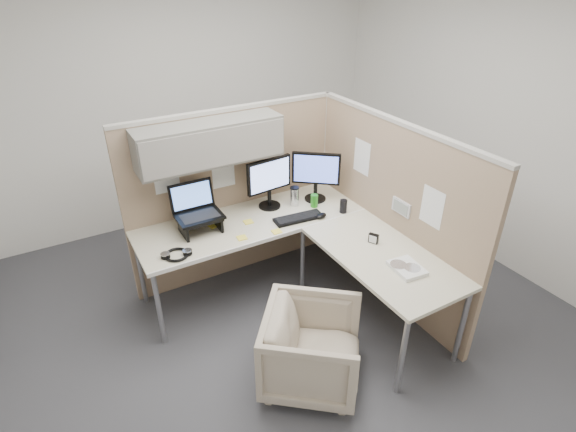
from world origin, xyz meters
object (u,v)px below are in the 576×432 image
office_chair (312,345)px  keyboard (298,218)px  desk (298,239)px  monitor_left (269,179)px

office_chair → keyboard: 1.17m
desk → keyboard: bearing=58.3°
desk → keyboard: size_ratio=4.61×
monitor_left → office_chair: bearing=-111.8°
desk → office_chair: desk is taller
monitor_left → keyboard: (0.11, -0.33, -0.26)m
office_chair → monitor_left: bearing=23.4°
desk → office_chair: size_ratio=2.96×
monitor_left → desk: bearing=-98.7°
desk → monitor_left: (0.02, 0.54, 0.32)m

